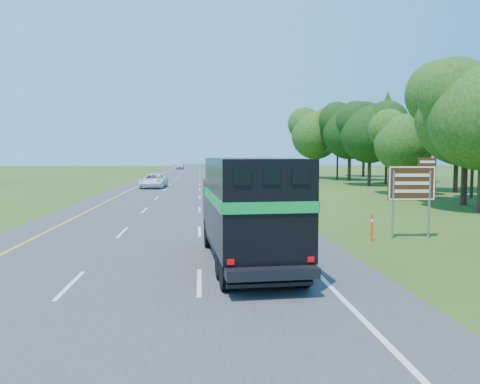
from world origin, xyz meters
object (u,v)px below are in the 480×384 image
at_px(white_suv, 153,181).
at_px(horse_truck, 249,208).
at_px(exit_sign, 412,186).
at_px(far_car, 180,166).

bearing_deg(white_suv, horse_truck, -76.62).
bearing_deg(white_suv, exit_sign, -63.00).
xyz_separation_m(horse_truck, white_suv, (-6.79, 37.35, -1.13)).
distance_m(horse_truck, far_car, 105.67).
distance_m(far_car, exit_sign, 101.95).
height_order(horse_truck, far_car, horse_truck).
relative_size(far_car, exit_sign, 1.17).
distance_m(white_suv, exit_sign, 35.93).
height_order(far_car, exit_sign, exit_sign).
relative_size(white_suv, exit_sign, 1.57).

